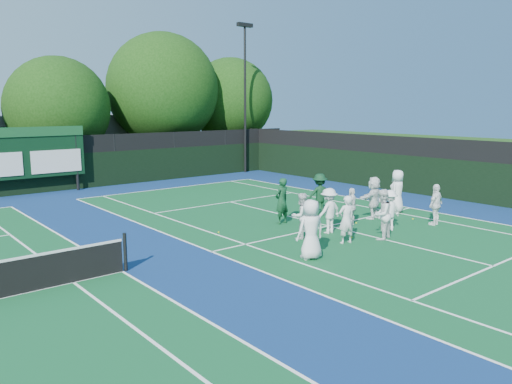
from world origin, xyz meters
TOP-DOWN VIEW (x-y plane):
  - ground at (0.00, 0.00)m, footprint 120.00×120.00m
  - court_apron at (-6.00, 1.00)m, footprint 34.00×32.00m
  - near_court at (0.00, 1.00)m, footprint 11.05×23.85m
  - back_fence at (-6.00, 16.00)m, footprint 34.00×0.08m
  - divider_fence_right at (9.00, 1.00)m, footprint 0.08×32.00m
  - scoreboard at (-7.01, 15.59)m, footprint 6.00×0.21m
  - clubhouse at (-2.00, 24.00)m, footprint 18.00×6.00m
  - light_pole_right at (7.50, 15.70)m, footprint 1.20×0.30m
  - tree_c at (-3.78, 19.58)m, footprint 6.20×6.20m
  - tree_d at (3.40, 19.58)m, footprint 7.70×7.70m
  - tree_e at (9.24, 19.58)m, footprint 6.45×6.45m
  - tennis_ball_0 at (-0.74, -0.75)m, footprint 0.07×0.07m
  - tennis_ball_1 at (2.38, 3.39)m, footprint 0.07×0.07m
  - tennis_ball_2 at (3.50, -0.44)m, footprint 0.07×0.07m
  - tennis_ball_3 at (-3.91, 2.83)m, footprint 0.07×0.07m
  - tennis_ball_5 at (1.15, 0.58)m, footprint 0.07×0.07m
  - player_front_0 at (-3.57, -1.50)m, footprint 1.00×0.76m
  - player_front_1 at (-1.39, -1.03)m, footprint 0.68×0.53m
  - player_front_2 at (-0.04, -1.46)m, footprint 0.99×0.84m
  - player_front_3 at (1.22, -0.89)m, footprint 1.07×0.72m
  - player_front_4 at (3.36, -1.50)m, footprint 0.99×0.50m
  - player_back_0 at (-2.11, 0.39)m, footprint 0.85×0.70m
  - player_back_1 at (-0.80, 0.29)m, footprint 1.09×0.64m
  - player_back_2 at (0.76, 0.52)m, footprint 0.94×0.69m
  - player_back_3 at (2.43, 0.76)m, footprint 1.70×0.84m
  - player_back_4 at (4.20, 0.85)m, footprint 1.03×0.80m
  - coach_left at (-1.13, 2.46)m, footprint 0.71×0.50m
  - coach_right at (1.15, 2.59)m, footprint 1.33×1.08m

SIDE VIEW (x-z plane):
  - ground at x=0.00m, z-range 0.00..0.00m
  - court_apron at x=-6.00m, z-range 0.00..0.01m
  - near_court at x=0.00m, z-range 0.01..0.01m
  - tennis_ball_0 at x=-0.74m, z-range 0.00..0.07m
  - tennis_ball_1 at x=2.38m, z-range 0.00..0.07m
  - tennis_ball_2 at x=3.50m, z-range 0.00..0.07m
  - tennis_ball_3 at x=-3.91m, z-range 0.00..0.07m
  - tennis_ball_5 at x=1.15m, z-range 0.00..0.07m
  - player_back_2 at x=0.76m, z-range 0.00..1.49m
  - player_front_3 at x=1.22m, z-range 0.00..1.54m
  - player_back_0 at x=-2.11m, z-range 0.00..1.62m
  - player_front_4 at x=3.36m, z-range 0.00..1.63m
  - player_front_1 at x=-1.39m, z-range 0.00..1.64m
  - player_back_1 at x=-0.80m, z-range 0.00..1.67m
  - player_back_3 at x=2.43m, z-range 0.00..1.75m
  - player_front_2 at x=-0.04m, z-range 0.00..1.77m
  - coach_right at x=1.15m, z-range 0.00..1.79m
  - coach_left at x=-1.13m, z-range 0.00..1.83m
  - player_front_0 at x=-3.57m, z-range 0.00..1.84m
  - player_back_4 at x=4.20m, z-range 0.00..1.88m
  - back_fence at x=-6.00m, z-range -0.14..2.86m
  - divider_fence_right at x=9.00m, z-range -0.14..2.86m
  - clubhouse at x=-2.00m, z-range 0.00..4.00m
  - scoreboard at x=-7.01m, z-range 0.42..3.97m
  - tree_c at x=-3.78m, z-range 0.53..8.12m
  - tree_e at x=9.24m, z-range 0.74..9.02m
  - tree_d at x=3.40m, z-range 0.75..10.36m
  - light_pole_right at x=7.50m, z-range 1.24..11.36m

